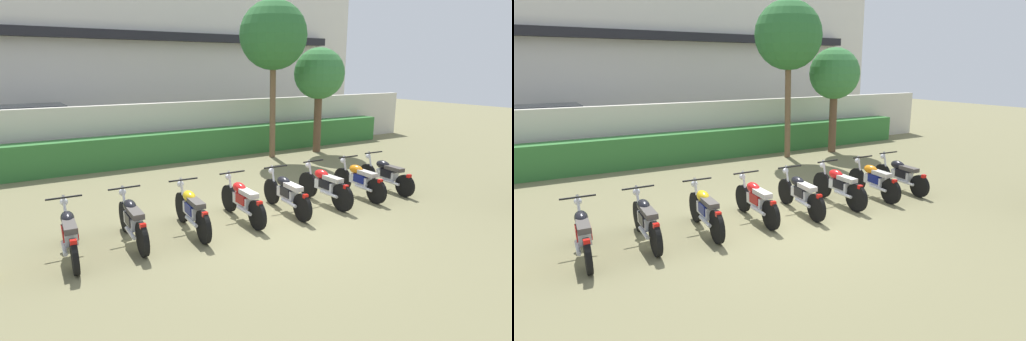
% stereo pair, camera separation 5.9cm
% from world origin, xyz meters
% --- Properties ---
extents(ground, '(60.00, 60.00, 0.00)m').
position_xyz_m(ground, '(0.00, 0.00, 0.00)').
color(ground, olive).
extents(building, '(24.80, 6.50, 8.41)m').
position_xyz_m(building, '(0.00, 14.68, 4.21)').
color(building, silver).
rests_on(building, ground).
extents(compound_wall, '(23.56, 0.30, 1.96)m').
position_xyz_m(compound_wall, '(0.00, 7.44, 0.98)').
color(compound_wall, beige).
rests_on(compound_wall, ground).
extents(hedge_row, '(18.85, 0.70, 1.01)m').
position_xyz_m(hedge_row, '(0.00, 6.74, 0.51)').
color(hedge_row, '#337033').
rests_on(hedge_row, ground).
extents(parked_car, '(4.55, 2.18, 1.89)m').
position_xyz_m(parked_car, '(-4.02, 9.57, 0.94)').
color(parked_car, '#9EA3A8').
rests_on(parked_car, ground).
extents(tree_near_inspector, '(2.33, 2.33, 5.38)m').
position_xyz_m(tree_near_inspector, '(3.50, 5.59, 4.19)').
color(tree_near_inspector, brown).
rests_on(tree_near_inspector, ground).
extents(tree_far_side, '(1.87, 1.87, 3.88)m').
position_xyz_m(tree_far_side, '(5.50, 5.54, 2.89)').
color(tree_far_side, brown).
rests_on(tree_far_side, ground).
extents(motorcycle_in_row_0, '(0.60, 1.93, 0.95)m').
position_xyz_m(motorcycle_in_row_0, '(-3.87, 0.47, 0.44)').
color(motorcycle_in_row_0, black).
rests_on(motorcycle_in_row_0, ground).
extents(motorcycle_in_row_1, '(0.60, 1.89, 0.96)m').
position_xyz_m(motorcycle_in_row_1, '(-2.80, 0.54, 0.45)').
color(motorcycle_in_row_1, black).
rests_on(motorcycle_in_row_1, ground).
extents(motorcycle_in_row_2, '(0.60, 1.89, 0.97)m').
position_xyz_m(motorcycle_in_row_2, '(-1.66, 0.49, 0.46)').
color(motorcycle_in_row_2, black).
rests_on(motorcycle_in_row_2, ground).
extents(motorcycle_in_row_3, '(0.60, 1.87, 0.96)m').
position_xyz_m(motorcycle_in_row_3, '(-0.50, 0.54, 0.45)').
color(motorcycle_in_row_3, black).
rests_on(motorcycle_in_row_3, ground).
extents(motorcycle_in_row_4, '(0.60, 1.92, 0.96)m').
position_xyz_m(motorcycle_in_row_4, '(0.59, 0.48, 0.45)').
color(motorcycle_in_row_4, black).
rests_on(motorcycle_in_row_4, ground).
extents(motorcycle_in_row_5, '(0.60, 1.87, 0.98)m').
position_xyz_m(motorcycle_in_row_5, '(1.70, 0.50, 0.46)').
color(motorcycle_in_row_5, black).
rests_on(motorcycle_in_row_5, ground).
extents(motorcycle_in_row_6, '(0.60, 1.84, 0.96)m').
position_xyz_m(motorcycle_in_row_6, '(2.80, 0.50, 0.45)').
color(motorcycle_in_row_6, black).
rests_on(motorcycle_in_row_6, ground).
extents(motorcycle_in_row_7, '(0.60, 1.91, 0.94)m').
position_xyz_m(motorcycle_in_row_7, '(3.83, 0.57, 0.44)').
color(motorcycle_in_row_7, black).
rests_on(motorcycle_in_row_7, ground).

